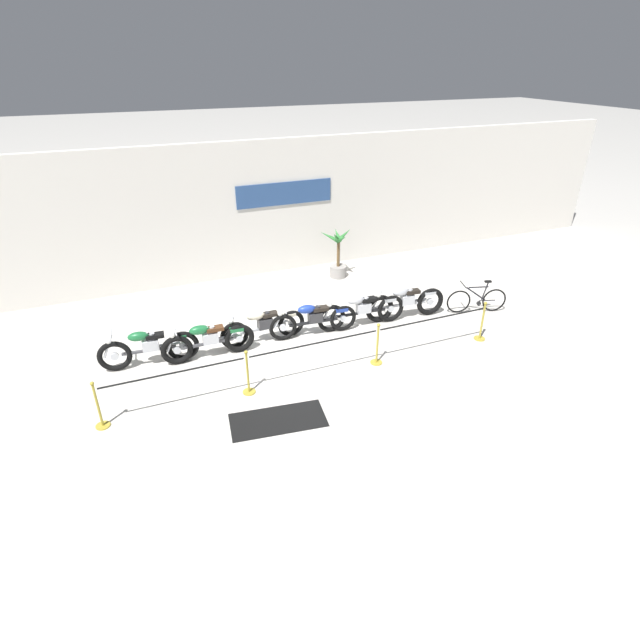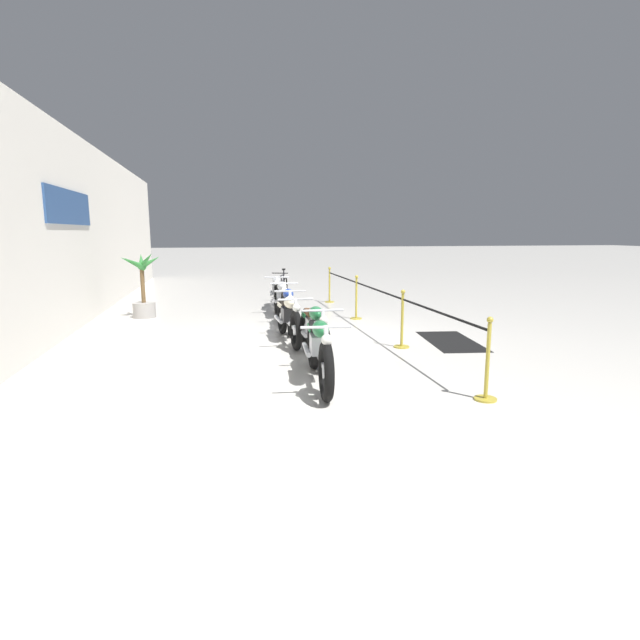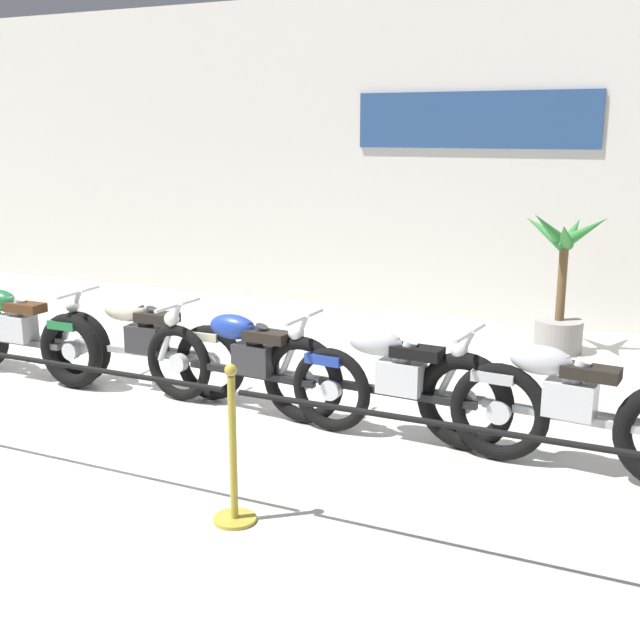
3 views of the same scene
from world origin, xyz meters
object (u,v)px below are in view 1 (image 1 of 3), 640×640
object	(u,v)px
motorcycle_green_1	(208,341)
stanchion_far_left	(256,362)
motorcycle_silver_5	(405,302)
bicycle	(477,300)
motorcycle_green_0	(148,347)
potted_palm_left_of_row	(338,257)
stanchion_mid_right	(377,350)
motorcycle_cream_2	(263,325)
stanchion_far_right	(481,327)
motorcycle_blue_3	(313,319)
floor_banner	(278,420)
motorcycle_silver_4	(361,310)
stanchion_mid_left	(248,379)

from	to	relation	value
motorcycle_green_1	stanchion_far_left	world-z (taller)	stanchion_far_left
motorcycle_silver_5	stanchion_far_left	world-z (taller)	stanchion_far_left
bicycle	motorcycle_silver_5	bearing A→B (deg)	168.30
motorcycle_green_0	potted_palm_left_of_row	size ratio (longest dim) A/B	1.37
potted_palm_left_of_row	stanchion_mid_right	size ratio (longest dim) A/B	1.57
motorcycle_cream_2	motorcycle_green_0	bearing A→B (deg)	-179.13
potted_palm_left_of_row	stanchion_far_left	bearing A→B (deg)	-129.20
stanchion_far_left	stanchion_mid_right	distance (m)	2.91
stanchion_mid_right	stanchion_far_right	world-z (taller)	same
potted_palm_left_of_row	motorcycle_green_0	bearing A→B (deg)	-152.93
motorcycle_green_1	motorcycle_silver_5	world-z (taller)	motorcycle_silver_5
motorcycle_blue_3	floor_banner	size ratio (longest dim) A/B	1.23
bicycle	potted_palm_left_of_row	distance (m)	4.56
stanchion_far_right	bicycle	bearing A→B (deg)	56.77
motorcycle_green_1	potted_palm_left_of_row	xyz separation A→B (m)	(4.81, 3.33, 0.21)
motorcycle_blue_3	motorcycle_silver_4	bearing A→B (deg)	-1.40
bicycle	stanchion_far_right	bearing A→B (deg)	-123.23
motorcycle_silver_5	floor_banner	bearing A→B (deg)	-148.03
motorcycle_green_0	motorcycle_silver_5	world-z (taller)	motorcycle_silver_5
motorcycle_silver_4	potted_palm_left_of_row	xyz separation A→B (m)	(0.78, 3.29, 0.19)
potted_palm_left_of_row	floor_banner	bearing A→B (deg)	-123.09
motorcycle_cream_2	motorcycle_silver_5	xyz separation A→B (m)	(3.93, -0.22, 0.01)
bicycle	stanchion_far_left	size ratio (longest dim) A/B	0.18
motorcycle_green_1	motorcycle_cream_2	world-z (taller)	motorcycle_green_1
stanchion_mid_right	stanchion_far_right	size ratio (longest dim) A/B	1.00
motorcycle_cream_2	bicycle	world-z (taller)	bicycle
motorcycle_green_0	stanchion_mid_right	world-z (taller)	stanchion_mid_right
motorcycle_green_0	motorcycle_cream_2	world-z (taller)	motorcycle_green_0
motorcycle_green_0	stanchion_far_right	size ratio (longest dim) A/B	2.15
motorcycle_silver_5	potted_palm_left_of_row	world-z (taller)	potted_palm_left_of_row
motorcycle_cream_2	potted_palm_left_of_row	bearing A→B (deg)	42.30
motorcycle_silver_4	motorcycle_blue_3	bearing A→B (deg)	178.60
stanchion_mid_left	potted_palm_left_of_row	bearing A→B (deg)	49.52
motorcycle_blue_3	stanchion_mid_left	bearing A→B (deg)	-140.71
motorcycle_cream_2	stanchion_far_right	bearing A→B (deg)	-20.70
stanchion_mid_right	motorcycle_green_0	bearing A→B (deg)	158.87
motorcycle_cream_2	stanchion_mid_right	xyz separation A→B (m)	(2.18, -1.94, -0.11)
stanchion_mid_right	floor_banner	xyz separation A→B (m)	(-2.78, -1.11, -0.35)
motorcycle_green_0	motorcycle_green_1	size ratio (longest dim) A/B	1.03
motorcycle_cream_2	motorcycle_blue_3	bearing A→B (deg)	-7.23
stanchion_mid_right	floor_banner	bearing A→B (deg)	-158.20
stanchion_far_left	stanchion_mid_left	world-z (taller)	same
stanchion_far_left	stanchion_mid_right	bearing A→B (deg)	0.00
motorcycle_silver_5	floor_banner	world-z (taller)	motorcycle_silver_5
potted_palm_left_of_row	stanchion_far_right	size ratio (longest dim) A/B	1.57
bicycle	floor_banner	distance (m)	7.03
bicycle	stanchion_far_right	xyz separation A→B (m)	(-0.85, -1.29, -0.01)
motorcycle_cream_2	floor_banner	distance (m)	3.15
motorcycle_cream_2	floor_banner	world-z (taller)	motorcycle_cream_2
stanchion_mid_right	stanchion_far_right	bearing A→B (deg)	0.00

